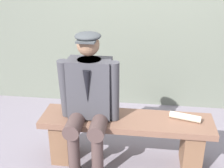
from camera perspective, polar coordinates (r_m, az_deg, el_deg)
The scene contains 5 objects.
ground_plane at distance 3.13m, azimuth 2.58°, elevation -14.39°, with size 30.00×30.00×0.00m, color slate.
bench at distance 2.95m, azimuth 2.70°, elevation -9.46°, with size 1.65×0.41×0.49m.
seated_man at distance 2.74m, azimuth -4.50°, elevation -2.68°, with size 0.56×0.58×1.32m.
rolled_magazine at distance 2.90m, azimuth 13.89°, elevation -6.16°, with size 0.06×0.06×0.29m, color beige.
stadium_wall at distance 3.99m, azimuth 4.65°, elevation 9.72°, with size 12.00×0.24×1.96m, color slate.
Camera 1 is at (-0.19, 2.47, 1.92)m, focal length 47.57 mm.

